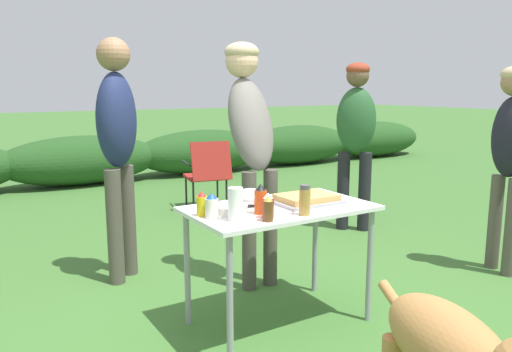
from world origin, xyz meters
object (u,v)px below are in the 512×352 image
Objects in this scene: standing_person_in_dark_puffer at (117,136)px; spice_jar at (305,200)px; folding_table at (280,219)px; beer_bottle at (268,209)px; hot_sauce_bottle at (261,199)px; mustard_bottle at (202,204)px; standing_person_in_navy_coat at (250,129)px; standing_person_in_gray_fleece at (510,145)px; standing_person_with_beanie at (356,129)px; food_tray at (307,199)px; mixing_bowl at (250,197)px; plate_stack at (230,209)px; camp_chair_green_behind_table at (208,171)px; mayo_bottle at (212,206)px; ketchup_bottle at (268,206)px.

spice_jar is at bearing -112.42° from standing_person_in_dark_puffer.
folding_table is 7.79× the size of beer_bottle.
hot_sauce_bottle is 1.24× the size of mustard_bottle.
hot_sauce_bottle is 0.92m from standing_person_in_navy_coat.
folding_table is at bearing -4.85° from mustard_bottle.
standing_person_in_gray_fleece is (1.98, 0.05, 0.19)m from spice_jar.
standing_person_with_beanie is at bearing -158.09° from standing_person_in_gray_fleece.
hot_sauce_bottle reaches higher than beer_bottle.
standing_person_in_navy_coat is at bearing 88.66° from food_tray.
food_tray is at bearing -26.02° from mixing_bowl.
hot_sauce_bottle is 0.10× the size of standing_person_with_beanie.
camp_chair_green_behind_table is (1.24, 2.82, -0.30)m from plate_stack.
hot_sauce_bottle is 2.46m from standing_person_with_beanie.
mixing_bowl is 1.53× the size of beer_bottle.
spice_jar is 1.24× the size of mustard_bottle.
mayo_bottle is at bearing 136.51° from beer_bottle.
beer_bottle is 3.31m from camp_chair_green_behind_table.
mayo_bottle is at bearing -128.61° from standing_person_in_dark_puffer.
standing_person_with_beanie is at bearing 23.01° from standing_person_in_navy_coat.
standing_person_with_beanie reaches higher than plate_stack.
ketchup_bottle is 0.11m from hot_sauce_bottle.
spice_jar is 2.40m from standing_person_with_beanie.
beer_bottle is (0.09, -0.26, 0.04)m from plate_stack.
folding_table is 0.26m from hot_sauce_bottle.
beer_bottle is 0.09× the size of standing_person_in_gray_fleece.
standing_person_with_beanie is (1.93, 1.19, 0.25)m from mixing_bowl.
folding_table is at bearing 45.37° from beer_bottle.
spice_jar is 0.10× the size of standing_person_in_navy_coat.
spice_jar is at bearing -73.22° from standing_person_in_gray_fleece.
camp_chair_green_behind_table is (1.11, 3.03, -0.34)m from ketchup_bottle.
standing_person_in_gray_fleece is at bearing -0.01° from ketchup_bottle.
mixing_bowl is at bearing 25.72° from mayo_bottle.
ketchup_bottle is at bearing -98.61° from camp_chair_green_behind_table.
mustard_bottle is (-0.68, 0.06, 0.04)m from food_tray.
camp_chair_green_behind_table is at bearing 66.31° from plate_stack.
standing_person_in_dark_puffer reaches higher than food_tray.
plate_stack is at bearing 108.58° from beer_bottle.
folding_table is 7.91× the size of mayo_bottle.
mayo_bottle reaches higher than camp_chair_green_behind_table.
ketchup_bottle is 0.17× the size of camp_chair_green_behind_table.
hot_sauce_bottle is 1.41m from standing_person_in_dark_puffer.
standing_person_in_dark_puffer is (-0.27, 1.21, 0.33)m from plate_stack.
mixing_bowl is at bearing -99.29° from camp_chair_green_behind_table.
mayo_bottle is 0.31m from beer_bottle.
food_tray is at bearing -3.99° from plate_stack.
folding_table is 0.61× the size of standing_person_in_dark_puffer.
folding_table is 0.32m from ketchup_bottle.
standing_person_in_gray_fleece is at bearing -5.54° from folding_table.
standing_person_in_gray_fleece reaches higher than food_tray.
camp_chair_green_behind_table is at bearing 75.86° from food_tray.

